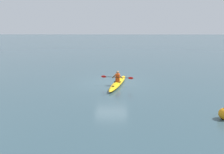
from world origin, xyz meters
TOP-DOWN VIEW (x-y plane):
  - ground_plane at (0.00, 0.00)m, footprint 160.00×160.00m
  - kayak at (-0.50, 0.62)m, footprint 1.67×4.87m
  - kayaker at (-0.47, 0.71)m, footprint 2.37×0.66m
  - mooring_buoy_white_far at (-5.60, 6.91)m, footprint 0.56×0.56m

SIDE VIEW (x-z plane):
  - ground_plane at x=0.00m, z-range 0.00..0.00m
  - kayak at x=-0.50m, z-range 0.00..0.31m
  - mooring_buoy_white_far at x=-5.60m, z-range -0.02..0.58m
  - kayaker at x=-0.47m, z-range 0.25..1.04m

